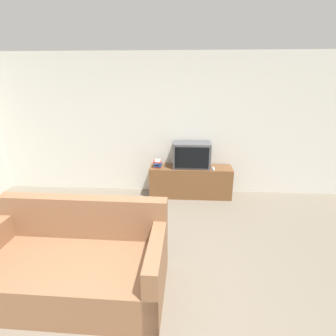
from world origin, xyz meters
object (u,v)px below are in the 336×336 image
(book_stack, at_px, (158,164))
(remote_on_stand, at_px, (213,169))
(couch, at_px, (75,264))
(television, at_px, (192,155))
(tv_stand, at_px, (190,181))

(book_stack, distance_m, remote_on_stand, 1.03)
(couch, distance_m, remote_on_stand, 2.87)
(television, distance_m, couch, 2.80)
(television, bearing_deg, couch, -117.40)
(book_stack, xyz_separation_m, remote_on_stand, (1.03, -0.08, -0.05))
(tv_stand, xyz_separation_m, book_stack, (-0.62, -0.02, 0.35))
(remote_on_stand, bearing_deg, book_stack, 175.29)
(tv_stand, bearing_deg, couch, -117.38)
(tv_stand, bearing_deg, television, 59.48)
(couch, bearing_deg, book_stack, 75.91)
(tv_stand, distance_m, book_stack, 0.71)
(couch, relative_size, remote_on_stand, 12.50)
(tv_stand, distance_m, remote_on_stand, 0.52)
(tv_stand, relative_size, book_stack, 7.15)
(couch, bearing_deg, television, 63.38)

